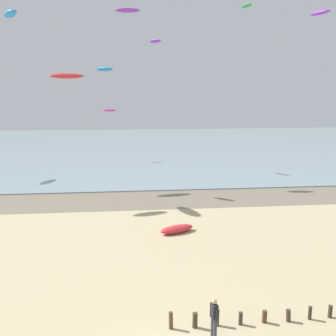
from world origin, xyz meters
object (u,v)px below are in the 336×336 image
kite_aloft_1 (109,110)px  kite_aloft_8 (67,76)px  kite_aloft_4 (10,14)px  person_left_flank (214,317)px  kite_aloft_6 (155,41)px  kite_aloft_5 (127,10)px  kite_aloft_3 (320,13)px  kite_aloft_2 (105,69)px  grounded_kite (177,229)px  kite_aloft_0 (247,6)px

kite_aloft_1 → kite_aloft_8: size_ratio=0.59×
kite_aloft_1 → kite_aloft_4: (-8.08, -19.71, 9.56)m
person_left_flank → kite_aloft_6: 42.30m
kite_aloft_4 → kite_aloft_5: kite_aloft_5 is taller
kite_aloft_4 → kite_aloft_6: bearing=113.1°
person_left_flank → kite_aloft_3: bearing=59.7°
kite_aloft_1 → kite_aloft_5: (2.65, -13.22, 11.30)m
kite_aloft_5 → kite_aloft_2: bearing=-111.1°
kite_aloft_4 → kite_aloft_6: (14.32, 13.67, -0.60)m
grounded_kite → kite_aloft_5: (-2.92, 19.45, 18.36)m
kite_aloft_3 → grounded_kite: bearing=-60.9°
kite_aloft_8 → kite_aloft_0: bearing=-167.8°
kite_aloft_2 → kite_aloft_4: size_ratio=0.65×
kite_aloft_4 → kite_aloft_3: bearing=85.4°
kite_aloft_3 → kite_aloft_4: size_ratio=0.98×
kite_aloft_6 → kite_aloft_8: 15.24m
kite_aloft_3 → kite_aloft_6: bearing=-119.6°
kite_aloft_5 → kite_aloft_8: kite_aloft_5 is taller
kite_aloft_6 → kite_aloft_0: bearing=47.8°
kite_aloft_3 → kite_aloft_6: (-19.97, 3.86, -3.16)m
grounded_kite → kite_aloft_8: (-9.29, 16.11, 11.23)m
kite_aloft_2 → kite_aloft_5: size_ratio=0.79×
kite_aloft_1 → kite_aloft_3: size_ratio=0.63×
kite_aloft_3 → kite_aloft_5: size_ratio=1.20×
kite_aloft_5 → kite_aloft_1: bearing=105.4°
kite_aloft_2 → kite_aloft_5: bearing=-72.6°
kite_aloft_8 → kite_aloft_5: bearing=-162.3°
kite_aloft_0 → kite_aloft_5: bearing=97.3°
grounded_kite → kite_aloft_0: (11.96, 24.76, 20.21)m
kite_aloft_4 → kite_aloft_0: bearing=94.2°
grounded_kite → kite_aloft_2: 19.29m
kite_aloft_3 → kite_aloft_8: kite_aloft_3 is taller
kite_aloft_6 → kite_aloft_4: bearing=-79.2°
kite_aloft_3 → kite_aloft_8: bearing=-96.1°
kite_aloft_1 → kite_aloft_5: kite_aloft_5 is taller
kite_aloft_6 → kite_aloft_1: bearing=-167.0°
kite_aloft_1 → kite_aloft_8: (-3.71, -16.55, 4.17)m
kite_aloft_1 → kite_aloft_8: 17.47m
kite_aloft_2 → kite_aloft_6: size_ratio=0.98×
person_left_flank → kite_aloft_2: bearing=100.8°
grounded_kite → kite_aloft_4: 25.11m
kite_aloft_6 → kite_aloft_8: size_ratio=0.63×
kite_aloft_8 → kite_aloft_4: bearing=25.8°
kite_aloft_1 → kite_aloft_5: size_ratio=0.76×
person_left_flank → kite_aloft_3: size_ratio=0.53×
kite_aloft_6 → kite_aloft_5: bearing=-59.4°
grounded_kite → kite_aloft_0: kite_aloft_0 is taller
kite_aloft_2 → kite_aloft_0: bearing=-106.2°
kite_aloft_0 → kite_aloft_6: size_ratio=1.01×
kite_aloft_0 → kite_aloft_8: size_ratio=0.63×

